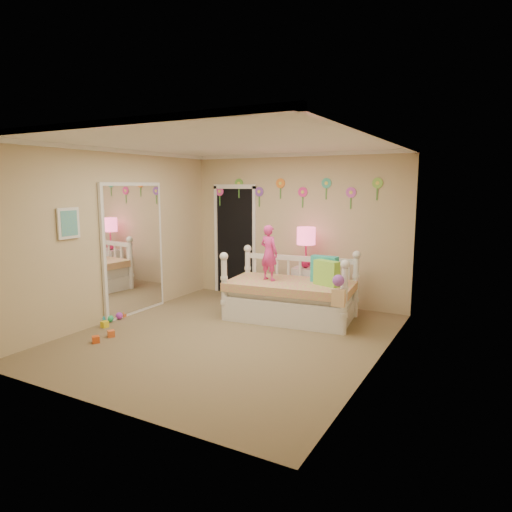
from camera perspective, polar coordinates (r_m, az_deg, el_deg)
The scene contains 18 objects.
floor at distance 6.32m, azimuth -3.45°, elevation -10.13°, with size 4.00×4.50×0.01m, color #7F684C.
ceiling at distance 6.00m, azimuth -3.69°, elevation 14.05°, with size 4.00×4.50×0.01m, color white.
back_wall at distance 8.01m, azimuth 5.04°, elevation 3.43°, with size 4.00×0.01×2.60m, color tan.
left_wall at distance 7.28m, azimuth -17.03°, elevation 2.53°, with size 0.01×4.50×2.60m, color tan.
right_wall at distance 5.25m, azimuth 15.25°, elevation 0.26°, with size 0.01×4.50×2.60m, color tan.
crown_molding at distance 6.00m, azimuth -3.69°, elevation 13.77°, with size 4.00×4.50×0.06m, color white, non-canonical shape.
daybed at distance 7.04m, azimuth 4.38°, elevation -3.68°, with size 1.95×1.05×1.06m, color white, non-canonical shape.
pillow_turquoise at distance 6.99m, azimuth 8.59°, elevation -1.66°, with size 0.41×0.14×0.41m, color teal.
pillow_lime at distance 6.78m, azimuth 8.85°, elevation -2.14°, with size 0.39×0.14×0.37m, color #99E846.
child at distance 7.04m, azimuth 1.64°, elevation 0.41°, with size 0.32×0.21×0.87m, color #ED3694.
nightstand at distance 7.75m, azimuth 6.21°, elevation -3.96°, with size 0.41×0.31×0.68m, color white.
table_lamp at distance 7.61m, azimuth 6.31°, elevation 1.89°, with size 0.31×0.31×0.68m.
closet_doorway at distance 8.60m, azimuth -2.69°, elevation 2.06°, with size 0.90×0.04×2.07m, color black.
flower_decals at distance 8.00m, azimuth 4.47°, elevation 8.03°, with size 3.40×0.02×0.50m, color #B2668C, non-canonical shape.
mirror_closet at distance 7.50m, azimuth -15.10°, elevation 0.86°, with size 0.07×1.30×2.10m, color white.
wall_picture at distance 6.64m, azimuth -22.50°, elevation 3.83°, with size 0.05×0.34×0.42m, color white.
hanging_bag at distance 6.20m, azimuth 10.21°, elevation -4.45°, with size 0.20×0.16×0.36m, color beige, non-canonical shape.
toy_scatter at distance 7.04m, azimuth -17.81°, elevation -8.08°, with size 0.80×1.30×0.11m, color #996666, non-canonical shape.
Camera 1 is at (3.18, -5.06, 2.06)m, focal length 31.84 mm.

